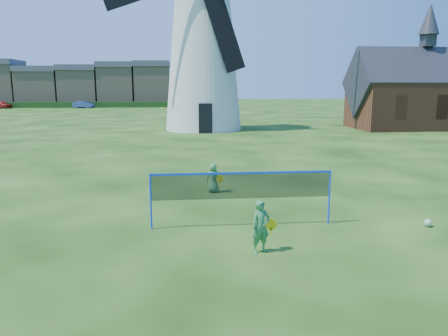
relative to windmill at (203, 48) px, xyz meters
name	(u,v)px	position (x,y,z in m)	size (l,w,h in m)	color
ground	(219,222)	(-0.89, -26.55, -7.01)	(220.00, 220.00, 0.00)	black
windmill	(203,48)	(0.00, 0.00, 0.00)	(16.04, 6.66, 20.87)	silver
chapel	(423,94)	(19.85, -0.90, -3.93)	(12.91, 6.26, 10.92)	brown
badminton_net	(242,187)	(-0.28, -26.93, -5.87)	(5.05, 0.05, 1.55)	blue
player_girl	(261,227)	(-0.10, -28.87, -6.38)	(0.69, 0.44, 1.26)	#327F46
player_boy	(214,178)	(-0.78, -22.98, -6.46)	(0.66, 0.46, 1.09)	#3E8246
play_ball	(428,223)	(4.90, -27.49, -6.90)	(0.22, 0.22, 0.22)	green
terraced_houses	(36,84)	(-28.58, 45.45, -3.02)	(48.99, 8.40, 8.40)	tan
hedge	(60,105)	(-22.89, 39.45, -6.51)	(62.00, 0.80, 1.00)	#193814
car_left	(1,105)	(-32.32, 38.32, -6.36)	(1.53, 3.80, 1.29)	maroon
car_right	(84,104)	(-18.69, 38.13, -6.40)	(1.28, 3.68, 1.21)	navy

